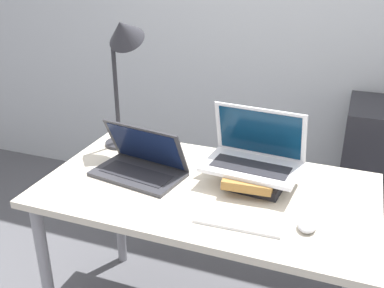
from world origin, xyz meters
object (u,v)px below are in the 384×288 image
Objects in this scene: desk_lamp at (122,47)px; mini_fridge at (382,179)px; laptop_on_books at (254,155)px; wireless_keyboard at (239,221)px; mouse at (307,225)px; laptop_left at (140,165)px; book_stack at (254,177)px.

desk_lamp reaches higher than mini_fridge.
laptop_on_books reaches higher than wireless_keyboard.
mini_fridge is (1.19, 0.78, -0.82)m from desk_lamp.
mouse is (0.23, 0.05, 0.01)m from wireless_keyboard.
laptop_on_books reaches higher than mouse.
laptop_on_books reaches higher than laptop_left.
laptop_left is 1.42× the size of book_stack.
laptop_left is 0.53m from wireless_keyboard.
wireless_keyboard is 0.49× the size of desk_lamp.
laptop_on_books is 0.46× the size of mini_fridge.
laptop_on_books is at bearing -9.51° from desk_lamp.
book_stack is 0.29m from wireless_keyboard.
mini_fridge is at bearing 65.91° from wireless_keyboard.
book_stack is at bearing -121.04° from mini_fridge.
mini_fridge reaches higher than wireless_keyboard.
wireless_keyboard is at bearing -87.22° from book_stack.
book_stack is 0.34m from mouse.
wireless_keyboard is at bearing -23.21° from laptop_left.
laptop_left is at bearing -170.91° from book_stack.
mini_fridge is at bearing 75.08° from mouse.
desk_lamp is 0.75× the size of mini_fridge.
book_stack is at bearing 135.95° from mouse.
laptop_left is at bearing -167.98° from laptop_on_books.
laptop_left is at bearing 167.45° from mouse.
laptop_left is at bearing 156.79° from wireless_keyboard.
desk_lamp is (-0.64, 0.13, 0.45)m from book_stack.
wireless_keyboard is 0.91m from desk_lamp.
mini_fridge is (1.02, 0.99, -0.37)m from laptop_left.
laptop_on_books is 0.61× the size of desk_lamp.
mouse is at bearing -12.55° from laptop_left.
mouse is 1.07m from desk_lamp.
laptop_left reaches higher than book_stack.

